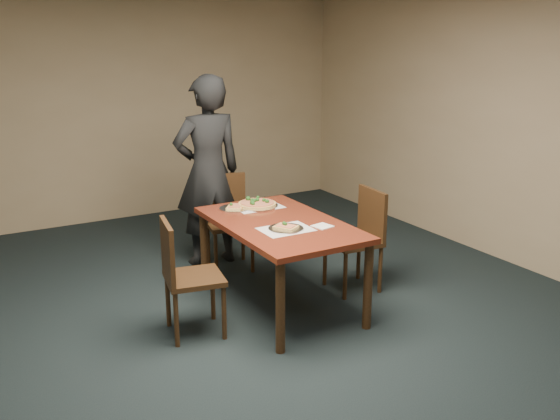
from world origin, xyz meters
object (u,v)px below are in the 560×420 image
chair_left (184,271)px  slice_plate_far (235,208)px  diner (208,172)px  pizza_pan (257,204)px  slice_plate_near (286,228)px  chair_far (227,215)px  dining_table (280,232)px  chair_right (361,233)px

chair_left → slice_plate_far: bearing=-39.8°
chair_left → diner: size_ratio=0.49×
pizza_pan → slice_plate_far: bearing=171.8°
chair_left → slice_plate_near: size_ratio=3.25×
chair_far → diner: diner is taller
pizza_pan → slice_plate_far: pizza_pan is taller
dining_table → slice_plate_near: slice_plate_near is taller
diner → slice_plate_far: size_ratio=6.68×
dining_table → chair_left: bearing=-174.8°
chair_right → slice_plate_near: bearing=-72.6°
slice_plate_near → pizza_pan: bearing=80.9°
dining_table → chair_left: 0.89m
chair_far → pizza_pan: 0.65m
chair_left → slice_plate_near: 0.86m
chair_right → pizza_pan: size_ratio=2.46×
chair_left → slice_plate_near: chair_left is taller
chair_far → diner: (-0.12, 0.17, 0.42)m
dining_table → chair_far: bearing=88.3°
dining_table → chair_far: chair_far is taller
pizza_pan → diner: bearing=100.2°
chair_right → slice_plate_far: (-0.98, 0.53, 0.25)m
pizza_pan → slice_plate_near: bearing=-99.1°
slice_plate_far → slice_plate_near: bearing=-82.9°
slice_plate_near → slice_plate_far: bearing=97.1°
chair_left → dining_table: bearing=-74.6°
chair_far → pizza_pan: bearing=-76.5°
dining_table → slice_plate_near: size_ratio=5.36×
pizza_pan → dining_table: bearing=-95.8°
dining_table → pizza_pan: size_ratio=4.05×
diner → slice_plate_near: bearing=93.5°
chair_far → slice_plate_far: size_ratio=3.25×
diner → pizza_pan: bearing=102.7°
slice_plate_near → chair_right: bearing=12.7°
pizza_pan → chair_left: bearing=-148.0°
slice_plate_far → dining_table: bearing=-74.0°
diner → pizza_pan: (0.14, -0.77, -0.16)m
dining_table → diner: bearing=93.9°
chair_right → diner: 1.62m
slice_plate_near → slice_plate_far: 0.74m
slice_plate_far → chair_far: bearing=72.0°
dining_table → chair_far: size_ratio=1.65×
dining_table → chair_far: (0.03, 1.10, -0.14)m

